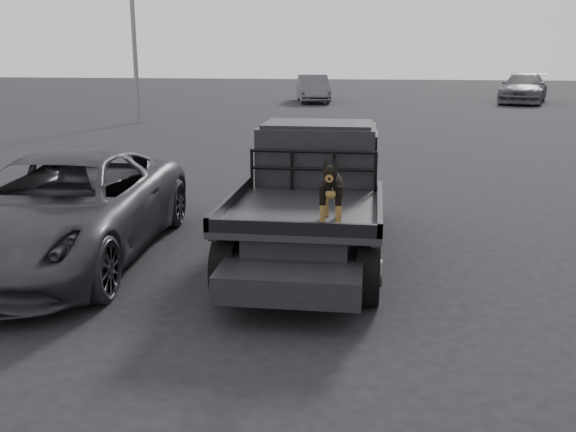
% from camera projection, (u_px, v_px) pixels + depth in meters
% --- Properties ---
extents(ground, '(120.00, 120.00, 0.00)m').
position_uv_depth(ground, '(314.00, 324.00, 6.88)').
color(ground, black).
rests_on(ground, ground).
extents(flatbed_ute, '(2.00, 5.40, 0.92)m').
position_uv_depth(flatbed_ute, '(311.00, 225.00, 9.05)').
color(flatbed_ute, black).
rests_on(flatbed_ute, ground).
extents(ute_cab, '(1.72, 1.30, 0.88)m').
position_uv_depth(ute_cab, '(318.00, 151.00, 9.74)').
color(ute_cab, black).
rests_on(ute_cab, flatbed_ute).
extents(headache_rack, '(1.80, 0.08, 0.55)m').
position_uv_depth(headache_rack, '(313.00, 171.00, 9.06)').
color(headache_rack, black).
rests_on(headache_rack, flatbed_ute).
extents(dog, '(0.32, 0.60, 0.74)m').
position_uv_depth(dog, '(332.00, 190.00, 7.40)').
color(dog, black).
rests_on(dog, flatbed_ute).
extents(parked_suv, '(2.71, 5.36, 1.46)m').
position_uv_depth(parked_suv, '(62.00, 209.00, 8.82)').
color(parked_suv, '#313137').
rests_on(parked_suv, ground).
extents(distant_car_a, '(2.41, 4.80, 1.51)m').
position_uv_depth(distant_car_a, '(313.00, 89.00, 36.00)').
color(distant_car_a, '#4A494E').
rests_on(distant_car_a, ground).
extents(distant_car_b, '(3.77, 5.96, 1.61)m').
position_uv_depth(distant_car_b, '(524.00, 88.00, 35.44)').
color(distant_car_b, '#49494E').
rests_on(distant_car_b, ground).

